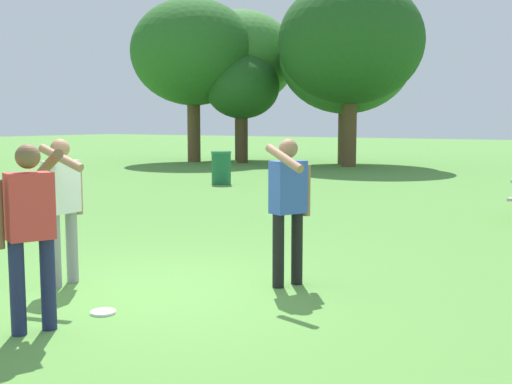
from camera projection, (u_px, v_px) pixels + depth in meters
The scene contains 11 objects.
ground_plane at pixel (159, 292), 6.80m from camera, with size 120.00×120.00×0.00m, color #568E3D.
person_thrower at pixel (289, 201), 6.95m from camera, with size 0.60×0.79×1.64m.
person_catcher at pixel (30, 223), 5.42m from camera, with size 0.60×0.79×1.64m.
person_bystander at pixel (63, 200), 6.99m from camera, with size 0.70×0.61×1.64m.
frisbee at pixel (103, 312), 6.04m from camera, with size 0.24×0.24×0.03m, color white.
trash_can_further_along at pixel (221, 168), 18.33m from camera, with size 0.59×0.59×0.96m.
tree_tall_left at pixel (193, 53), 27.92m from camera, with size 5.51×5.51×7.20m.
tree_broad_center at pixel (241, 59), 29.28m from camera, with size 5.15×5.15×6.92m.
tree_far_right at pixel (242, 88), 27.40m from camera, with size 3.25×3.25×4.69m.
tree_slender_mid at pixel (346, 57), 26.36m from camera, with size 5.59×5.59×6.88m.
tree_back_left at pixel (351, 42), 24.99m from camera, with size 5.78×5.78×7.41m.
Camera 1 is at (4.39, -5.09, 1.84)m, focal length 44.31 mm.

